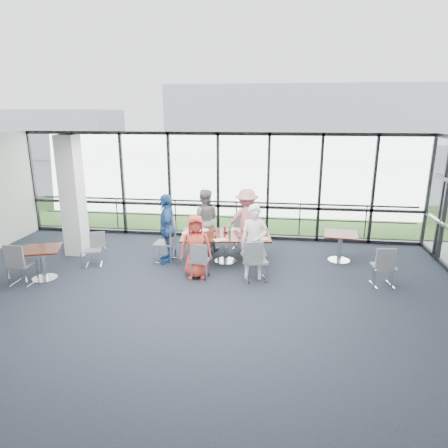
# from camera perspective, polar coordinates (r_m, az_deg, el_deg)

# --- Properties ---
(floor) EXTENTS (12.00, 10.00, 0.02)m
(floor) POSITION_cam_1_polar(r_m,az_deg,el_deg) (7.91, -6.40, -12.74)
(floor) COLOR #1D232D
(floor) RESTS_ON ground
(ceiling) EXTENTS (12.00, 10.00, 0.04)m
(ceiling) POSITION_cam_1_polar(r_m,az_deg,el_deg) (6.99, -7.21, 11.12)
(ceiling) COLOR silver
(ceiling) RESTS_ON ground
(curtain_wall_back) EXTENTS (12.00, 0.10, 3.20)m
(curtain_wall_back) POSITION_cam_1_polar(r_m,az_deg,el_deg) (12.06, -0.85, 5.42)
(curtain_wall_back) COLOR white
(curtain_wall_back) RESTS_ON ground
(exit_door) EXTENTS (0.12, 1.60, 2.10)m
(exit_door) POSITION_cam_1_polar(r_m,az_deg,el_deg) (11.61, 28.82, 0.28)
(exit_door) COLOR black
(exit_door) RESTS_ON ground
(structural_column) EXTENTS (0.50, 0.50, 3.20)m
(structural_column) POSITION_cam_1_polar(r_m,az_deg,el_deg) (11.33, -20.82, 3.74)
(structural_column) COLOR white
(structural_column) RESTS_ON ground
(apron) EXTENTS (80.00, 70.00, 0.02)m
(apron) POSITION_cam_1_polar(r_m,az_deg,el_deg) (17.24, 1.67, 3.03)
(apron) COLOR gray
(apron) RESTS_ON ground
(grass_strip) EXTENTS (80.00, 5.00, 0.01)m
(grass_strip) POSITION_cam_1_polar(r_m,az_deg,el_deg) (15.30, 0.86, 1.52)
(grass_strip) COLOR #2B591C
(grass_strip) RESTS_ON ground
(hangar_main) EXTENTS (24.00, 10.00, 6.00)m
(hangar_main) POSITION_cam_1_polar(r_m,az_deg,el_deg) (38.80, 11.44, 14.23)
(hangar_main) COLOR silver
(hangar_main) RESTS_ON ground
(hangar_aux) EXTENTS (10.00, 6.00, 4.00)m
(hangar_aux) POSITION_cam_1_polar(r_m,az_deg,el_deg) (40.01, -22.34, 11.99)
(hangar_aux) COLOR silver
(hangar_aux) RESTS_ON ground
(guard_rail) EXTENTS (12.00, 0.06, 0.06)m
(guard_rail) POSITION_cam_1_polar(r_m,az_deg,el_deg) (12.87, -0.43, 1.07)
(guard_rail) COLOR #2D2D33
(guard_rail) RESTS_ON ground
(main_table) EXTENTS (2.37, 1.51, 0.75)m
(main_table) POSITION_cam_1_polar(r_m,az_deg,el_deg) (10.20, 0.23, -2.00)
(main_table) COLOR #35170A
(main_table) RESTS_ON ground
(side_table_left) EXTENTS (1.03, 1.03, 0.75)m
(side_table_left) POSITION_cam_1_polar(r_m,az_deg,el_deg) (10.05, -24.59, -3.88)
(side_table_left) COLOR #35170A
(side_table_left) RESTS_ON ground
(side_table_right) EXTENTS (0.90, 0.90, 0.75)m
(side_table_right) POSITION_cam_1_polar(r_m,az_deg,el_deg) (10.68, 16.31, -1.94)
(side_table_right) COLOR #35170A
(side_table_right) RESTS_ON ground
(diner_near_left) EXTENTS (0.82, 0.63, 1.50)m
(diner_near_left) POSITION_cam_1_polar(r_m,az_deg,el_deg) (9.24, -4.06, -3.27)
(diner_near_left) COLOR #D34232
(diner_near_left) RESTS_ON ground
(diner_near_right) EXTENTS (0.64, 0.47, 1.74)m
(diner_near_right) POSITION_cam_1_polar(r_m,az_deg,el_deg) (9.17, 4.34, -2.61)
(diner_near_right) COLOR white
(diner_near_right) RESTS_ON ground
(diner_far_left) EXTENTS (0.90, 0.61, 1.73)m
(diner_far_left) POSITION_cam_1_polar(r_m,az_deg,el_deg) (11.05, -2.80, 0.56)
(diner_far_left) COLOR slate
(diner_far_left) RESTS_ON ground
(diner_far_right) EXTENTS (1.19, 0.74, 1.74)m
(diner_far_right) POSITION_cam_1_polar(r_m,az_deg,el_deg) (11.07, 3.25, 0.59)
(diner_far_right) COLOR #DB8181
(diner_far_right) RESTS_ON ground
(diner_end) EXTENTS (0.84, 1.17, 1.80)m
(diner_end) POSITION_cam_1_polar(r_m,az_deg,el_deg) (10.23, -8.14, -0.63)
(diner_end) COLOR #295491
(diner_end) RESTS_ON ground
(chair_main_nl) EXTENTS (0.46, 0.46, 0.85)m
(chair_main_nl) POSITION_cam_1_polar(r_m,az_deg,el_deg) (9.31, -3.48, -5.22)
(chair_main_nl) COLOR slate
(chair_main_nl) RESTS_ON ground
(chair_main_nr) EXTENTS (0.58, 0.58, 0.96)m
(chair_main_nr) POSITION_cam_1_polar(r_m,az_deg,el_deg) (9.16, 4.63, -5.26)
(chair_main_nr) COLOR slate
(chair_main_nr) RESTS_ON ground
(chair_main_fl) EXTENTS (0.51, 0.51, 0.97)m
(chair_main_fl) POSITION_cam_1_polar(r_m,az_deg,el_deg) (11.26, -2.79, -1.17)
(chair_main_fl) COLOR slate
(chair_main_fl) RESTS_ON ground
(chair_main_fr) EXTENTS (0.49, 0.49, 0.91)m
(chair_main_fr) POSITION_cam_1_polar(r_m,az_deg,el_deg) (11.33, 2.52, -1.22)
(chair_main_fr) COLOR slate
(chair_main_fr) RESTS_ON ground
(chair_main_end) EXTENTS (0.50, 0.50, 0.99)m
(chair_main_end) POSITION_cam_1_polar(r_m,az_deg,el_deg) (10.39, -8.48, -2.72)
(chair_main_end) COLOR slate
(chair_main_end) RESTS_ON ground
(chair_spare_la) EXTENTS (0.48, 0.48, 0.96)m
(chair_spare_la) POSITION_cam_1_polar(r_m,az_deg,el_deg) (10.02, -26.94, -5.12)
(chair_spare_la) COLOR slate
(chair_spare_la) RESTS_ON ground
(chair_spare_lb) EXTENTS (0.50, 0.50, 0.81)m
(chair_spare_lb) POSITION_cam_1_polar(r_m,az_deg,el_deg) (10.56, -18.21, -3.56)
(chair_spare_lb) COLOR slate
(chair_spare_lb) RESTS_ON ground
(chair_spare_r) EXTENTS (0.51, 0.51, 0.92)m
(chair_spare_r) POSITION_cam_1_polar(r_m,az_deg,el_deg) (9.54, 21.86, -5.64)
(chair_spare_r) COLOR slate
(chair_spare_r) RESTS_ON ground
(plate_nl) EXTENTS (0.27, 0.27, 0.01)m
(plate_nl) POSITION_cam_1_polar(r_m,az_deg,el_deg) (9.77, -3.37, -2.14)
(plate_nl) COLOR white
(plate_nl) RESTS_ON main_table
(plate_nr) EXTENTS (0.25, 0.25, 0.01)m
(plate_nr) POSITION_cam_1_polar(r_m,az_deg,el_deg) (9.84, 3.96, -2.02)
(plate_nr) COLOR white
(plate_nr) RESTS_ON main_table
(plate_fl) EXTENTS (0.28, 0.28, 0.01)m
(plate_fl) POSITION_cam_1_polar(r_m,az_deg,el_deg) (10.51, -2.93, -0.85)
(plate_fl) COLOR white
(plate_fl) RESTS_ON main_table
(plate_fr) EXTENTS (0.26, 0.26, 0.01)m
(plate_fr) POSITION_cam_1_polar(r_m,az_deg,el_deg) (10.59, 3.37, -0.73)
(plate_fr) COLOR white
(plate_fr) RESTS_ON main_table
(plate_end) EXTENTS (0.25, 0.25, 0.01)m
(plate_end) POSITION_cam_1_polar(r_m,az_deg,el_deg) (10.25, -5.34, -1.34)
(plate_end) COLOR white
(plate_end) RESTS_ON main_table
(tumbler_a) EXTENTS (0.07, 0.07, 0.14)m
(tumbler_a) POSITION_cam_1_polar(r_m,az_deg,el_deg) (9.89, -1.30, -1.52)
(tumbler_a) COLOR white
(tumbler_a) RESTS_ON main_table
(tumbler_b) EXTENTS (0.07, 0.07, 0.15)m
(tumbler_b) POSITION_cam_1_polar(r_m,az_deg,el_deg) (9.89, 2.25, -1.50)
(tumbler_b) COLOR white
(tumbler_b) RESTS_ON main_table
(tumbler_c) EXTENTS (0.08, 0.08, 0.15)m
(tumbler_c) POSITION_cam_1_polar(r_m,az_deg,el_deg) (10.45, 0.75, -0.53)
(tumbler_c) COLOR white
(tumbler_c) RESTS_ON main_table
(tumbler_d) EXTENTS (0.07, 0.07, 0.14)m
(tumbler_d) POSITION_cam_1_polar(r_m,az_deg,el_deg) (10.08, -4.38, -1.24)
(tumbler_d) COLOR white
(tumbler_d) RESTS_ON main_table
(menu_a) EXTENTS (0.39, 0.36, 0.00)m
(menu_a) POSITION_cam_1_polar(r_m,az_deg,el_deg) (9.72, -0.55, -2.25)
(menu_a) COLOR white
(menu_a) RESTS_ON main_table
(menu_b) EXTENTS (0.34, 0.27, 0.00)m
(menu_b) POSITION_cam_1_polar(r_m,az_deg,el_deg) (9.84, 5.47, -2.09)
(menu_b) COLOR white
(menu_b) RESTS_ON main_table
(menu_c) EXTENTS (0.32, 0.35, 0.00)m
(menu_c) POSITION_cam_1_polar(r_m,az_deg,el_deg) (10.59, 1.26, -0.74)
(menu_c) COLOR white
(menu_c) RESTS_ON main_table
(condiment_caddy) EXTENTS (0.10, 0.07, 0.04)m
(condiment_caddy) POSITION_cam_1_polar(r_m,az_deg,el_deg) (10.26, 0.20, -1.18)
(condiment_caddy) COLOR black
(condiment_caddy) RESTS_ON main_table
(ketchup_bottle) EXTENTS (0.06, 0.06, 0.18)m
(ketchup_bottle) POSITION_cam_1_polar(r_m,az_deg,el_deg) (10.23, 0.10, -0.81)
(ketchup_bottle) COLOR maroon
(ketchup_bottle) RESTS_ON main_table
(green_bottle) EXTENTS (0.05, 0.05, 0.20)m
(green_bottle) POSITION_cam_1_polar(r_m,az_deg,el_deg) (10.14, 0.83, -0.91)
(green_bottle) COLOR #1C6630
(green_bottle) RESTS_ON main_table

